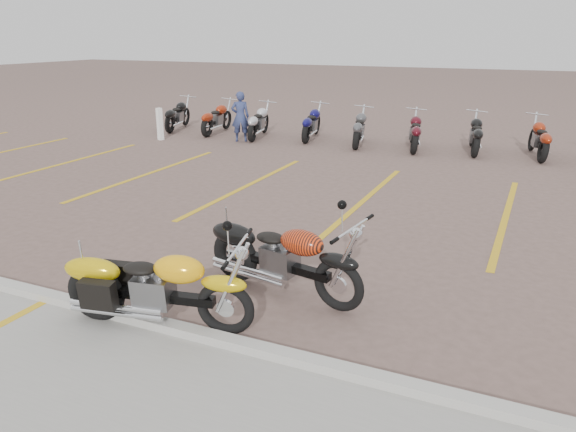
{
  "coord_description": "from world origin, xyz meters",
  "views": [
    {
      "loc": [
        3.13,
        -6.57,
        3.24
      ],
      "look_at": [
        -0.03,
        0.33,
        0.75
      ],
      "focal_mm": 35.0,
      "sensor_mm": 36.0,
      "label": 1
    }
  ],
  "objects_px": {
    "flame_cruiser": "(281,260)",
    "bollard": "(160,124)",
    "person_a": "(240,117)",
    "yellow_cruiser": "(154,290)"
  },
  "relations": [
    {
      "from": "flame_cruiser",
      "to": "person_a",
      "type": "height_order",
      "value": "person_a"
    },
    {
      "from": "flame_cruiser",
      "to": "person_a",
      "type": "relative_size",
      "value": 1.5
    },
    {
      "from": "person_a",
      "to": "yellow_cruiser",
      "type": "bearing_deg",
      "value": 83.78
    },
    {
      "from": "flame_cruiser",
      "to": "bollard",
      "type": "bearing_deg",
      "value": 144.96
    },
    {
      "from": "yellow_cruiser",
      "to": "flame_cruiser",
      "type": "xyz_separation_m",
      "value": [
        0.93,
        1.38,
        0.01
      ]
    },
    {
      "from": "bollard",
      "to": "yellow_cruiser",
      "type": "bearing_deg",
      "value": -53.45
    },
    {
      "from": "flame_cruiser",
      "to": "bollard",
      "type": "relative_size",
      "value": 2.31
    },
    {
      "from": "yellow_cruiser",
      "to": "flame_cruiser",
      "type": "distance_m",
      "value": 1.66
    },
    {
      "from": "yellow_cruiser",
      "to": "person_a",
      "type": "distance_m",
      "value": 11.62
    },
    {
      "from": "yellow_cruiser",
      "to": "person_a",
      "type": "height_order",
      "value": "person_a"
    }
  ]
}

